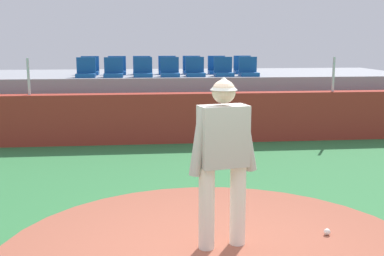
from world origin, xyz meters
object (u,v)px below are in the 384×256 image
object	(u,v)px
stadium_chair_10	(167,68)
baseball	(327,232)
pitcher	(223,150)
stadium_chair_8	(117,69)
stadium_chair_1	(114,71)
stadium_chair_9	(142,69)
stadium_chair_3	(170,71)
stadium_chair_0	(86,71)
stadium_chair_5	(223,70)
stadium_chair_6	(248,70)
stadium_chair_12	(217,68)
stadium_chair_13	(243,68)
stadium_chair_2	(143,71)
stadium_chair_11	(192,68)
stadium_chair_4	(195,70)
stadium_chair_7	(90,69)

from	to	relation	value
stadium_chair_10	baseball	bearing A→B (deg)	98.94
pitcher	stadium_chair_8	distance (m)	8.78
stadium_chair_1	stadium_chair_9	xyz separation A→B (m)	(0.73, 0.91, 0.00)
stadium_chair_3	stadium_chair_0	bearing A→B (deg)	0.11
stadium_chair_5	stadium_chair_6	bearing A→B (deg)	178.53
stadium_chair_12	stadium_chair_13	bearing A→B (deg)	-176.56
pitcher	stadium_chair_6	distance (m)	7.97
stadium_chair_5	stadium_chair_9	xyz separation A→B (m)	(-2.12, 0.90, 0.00)
stadium_chair_9	stadium_chair_2	bearing A→B (deg)	91.58
stadium_chair_5	stadium_chair_11	xyz separation A→B (m)	(-0.74, 0.93, 0.00)
stadium_chair_4	stadium_chair_10	distance (m)	1.14
stadium_chair_1	stadium_chair_4	distance (m)	2.10
stadium_chair_6	stadium_chair_9	world-z (taller)	same
stadium_chair_7	stadium_chair_8	world-z (taller)	same
stadium_chair_4	stadium_chair_10	size ratio (longest dim) A/B	1.00
stadium_chair_5	stadium_chair_13	xyz separation A→B (m)	(0.71, 0.92, 0.00)
stadium_chair_0	stadium_chair_7	bearing A→B (deg)	-90.55
stadium_chair_1	stadium_chair_2	world-z (taller)	same
stadium_chair_12	stadium_chair_8	bearing A→B (deg)	-0.71
stadium_chair_0	stadium_chair_1	world-z (taller)	same
stadium_chair_9	stadium_chair_8	bearing A→B (deg)	-0.82
stadium_chair_5	pitcher	bearing A→B (deg)	80.28
stadium_chair_8	stadium_chair_1	bearing A→B (deg)	87.06
stadium_chair_5	stadium_chair_11	size ratio (longest dim) A/B	1.00
baseball	stadium_chair_2	xyz separation A→B (m)	(-2.01, 7.57, 1.36)
stadium_chair_3	stadium_chair_12	size ratio (longest dim) A/B	1.00
stadium_chair_1	stadium_chair_12	world-z (taller)	same
stadium_chair_2	stadium_chair_3	bearing A→B (deg)	-179.53
stadium_chair_0	stadium_chair_2	distance (m)	1.45
stadium_chair_3	stadium_chair_9	bearing A→B (deg)	-51.44
pitcher	baseball	xyz separation A→B (m)	(1.24, 0.16, -1.02)
stadium_chair_8	stadium_chair_10	distance (m)	1.37
stadium_chair_8	stadium_chair_13	world-z (taller)	same
stadium_chair_0	stadium_chair_13	size ratio (longest dim) A/B	1.00
stadium_chair_1	stadium_chair_4	world-z (taller)	same
stadium_chair_0	stadium_chair_12	bearing A→B (deg)	-165.96
stadium_chair_9	stadium_chair_11	bearing A→B (deg)	-178.83
baseball	stadium_chair_1	distance (m)	8.16
stadium_chair_5	stadium_chair_13	distance (m)	1.16
baseball	stadium_chair_4	bearing A→B (deg)	94.93
baseball	stadium_chair_6	xyz separation A→B (m)	(0.75, 7.55, 1.36)
stadium_chair_3	stadium_chair_4	xyz separation A→B (m)	(0.66, 0.02, 0.00)
stadium_chair_7	stadium_chair_9	xyz separation A→B (m)	(1.41, -0.02, 0.00)
stadium_chair_7	pitcher	bearing A→B (deg)	104.32
stadium_chair_3	stadium_chair_4	bearing A→B (deg)	-178.31
stadium_chair_10	stadium_chair_11	xyz separation A→B (m)	(0.69, -0.00, 0.00)
pitcher	stadium_chair_7	bearing A→B (deg)	91.36
stadium_chair_2	stadium_chair_13	xyz separation A→B (m)	(2.81, 0.92, 0.00)
stadium_chair_6	stadium_chair_7	bearing A→B (deg)	-12.63
stadium_chair_3	stadium_chair_11	bearing A→B (deg)	-125.83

